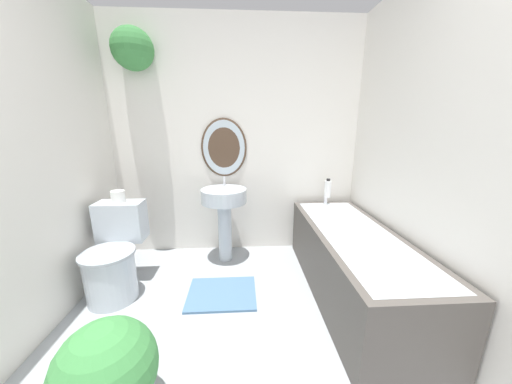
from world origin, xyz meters
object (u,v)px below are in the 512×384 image
Objects in this scene: toilet_paper_roll at (118,196)px; pedestal_sink at (224,207)px; toilet at (114,257)px; shampoo_bottle at (328,189)px; potted_plant at (107,372)px; bathtub at (352,262)px.

pedestal_sink is at bearing 19.04° from toilet_paper_roll.
toilet is 3.66× the size of shampoo_bottle.
bathtub is at bearing 30.49° from potted_plant.
bathtub is at bearing -91.49° from shampoo_bottle.
toilet_paper_roll is (-1.96, -0.43, 0.06)m from shampoo_bottle.
pedestal_sink reaches higher than potted_plant.
potted_plant is at bearing -106.03° from pedestal_sink.
potted_plant is (-1.52, -1.64, -0.42)m from shampoo_bottle.
pedestal_sink reaches higher than bathtub.
pedestal_sink is 1.63× the size of potted_plant.
pedestal_sink is at bearing 29.71° from toilet.
pedestal_sink reaches higher than toilet.
toilet is 1.94m from bathtub.
shampoo_bottle is (1.96, 0.63, 0.39)m from toilet.
toilet_paper_roll is at bearing 109.72° from potted_plant.
toilet is at bearing -90.00° from toilet_paper_roll.
bathtub is 0.87m from shampoo_bottle.
toilet is 0.85× the size of pedestal_sink.
toilet is at bearing -162.27° from shampoo_bottle.
shampoo_bottle reaches higher than potted_plant.
pedestal_sink is 7.80× the size of toilet_paper_roll.
pedestal_sink is at bearing 73.97° from potted_plant.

